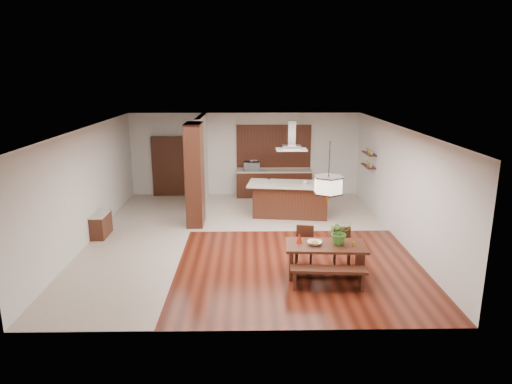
{
  "coord_description": "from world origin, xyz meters",
  "views": [
    {
      "loc": [
        0.09,
        -11.35,
        4.2
      ],
      "look_at": [
        0.3,
        0.0,
        1.25
      ],
      "focal_mm": 32.0,
      "sensor_mm": 36.0,
      "label": 1
    }
  ],
  "objects_px": {
    "pendant_lantern": "(329,173)",
    "kitchen_island": "(290,199)",
    "dining_chair_right": "(342,248)",
    "range_hood": "(292,135)",
    "dining_chair_left": "(304,247)",
    "island_cup": "(305,182)",
    "dining_bench": "(328,278)",
    "foliage_plant": "(340,232)",
    "microwave": "(251,166)",
    "dining_table": "(326,253)",
    "fruit_bowl": "(315,243)",
    "hallway_console": "(101,225)"
  },
  "relations": [
    {
      "from": "foliage_plant",
      "to": "kitchen_island",
      "type": "xyz_separation_m",
      "value": [
        -0.65,
        4.17,
        -0.43
      ]
    },
    {
      "from": "range_hood",
      "to": "dining_chair_left",
      "type": "bearing_deg",
      "value": -90.42
    },
    {
      "from": "microwave",
      "to": "dining_table",
      "type": "bearing_deg",
      "value": -82.23
    },
    {
      "from": "dining_chair_left",
      "to": "island_cup",
      "type": "distance_m",
      "value": 3.61
    },
    {
      "from": "dining_bench",
      "to": "foliage_plant",
      "type": "distance_m",
      "value": 1.04
    },
    {
      "from": "dining_bench",
      "to": "pendant_lantern",
      "type": "distance_m",
      "value": 2.12
    },
    {
      "from": "pendant_lantern",
      "to": "kitchen_island",
      "type": "height_order",
      "value": "pendant_lantern"
    },
    {
      "from": "dining_chair_right",
      "to": "range_hood",
      "type": "bearing_deg",
      "value": 109.87
    },
    {
      "from": "kitchen_island",
      "to": "foliage_plant",
      "type": "bearing_deg",
      "value": -73.29
    },
    {
      "from": "fruit_bowl",
      "to": "hallway_console",
      "type": "bearing_deg",
      "value": 154.4
    },
    {
      "from": "hallway_console",
      "to": "pendant_lantern",
      "type": "relative_size",
      "value": 0.67
    },
    {
      "from": "dining_chair_right",
      "to": "dining_table",
      "type": "bearing_deg",
      "value": -125.42
    },
    {
      "from": "pendant_lantern",
      "to": "range_hood",
      "type": "xyz_separation_m",
      "value": [
        -0.36,
        4.2,
        0.22
      ]
    },
    {
      "from": "dining_chair_left",
      "to": "island_cup",
      "type": "xyz_separation_m",
      "value": [
        0.44,
        3.52,
        0.65
      ]
    },
    {
      "from": "fruit_bowl",
      "to": "range_hood",
      "type": "bearing_deg",
      "value": 91.68
    },
    {
      "from": "pendant_lantern",
      "to": "microwave",
      "type": "relative_size",
      "value": 2.43
    },
    {
      "from": "pendant_lantern",
      "to": "fruit_bowl",
      "type": "relative_size",
      "value": 4.32
    },
    {
      "from": "dining_chair_right",
      "to": "kitchen_island",
      "type": "relative_size",
      "value": 0.33
    },
    {
      "from": "foliage_plant",
      "to": "range_hood",
      "type": "xyz_separation_m",
      "value": [
        -0.65,
        4.17,
        1.5
      ]
    },
    {
      "from": "dining_table",
      "to": "dining_bench",
      "type": "xyz_separation_m",
      "value": [
        -0.04,
        -0.61,
        -0.3
      ]
    },
    {
      "from": "foliage_plant",
      "to": "fruit_bowl",
      "type": "distance_m",
      "value": 0.57
    },
    {
      "from": "pendant_lantern",
      "to": "microwave",
      "type": "bearing_deg",
      "value": 103.1
    },
    {
      "from": "dining_bench",
      "to": "island_cup",
      "type": "height_order",
      "value": "island_cup"
    },
    {
      "from": "dining_chair_right",
      "to": "island_cup",
      "type": "relative_size",
      "value": 6.73
    },
    {
      "from": "range_hood",
      "to": "microwave",
      "type": "bearing_deg",
      "value": 116.4
    },
    {
      "from": "dining_table",
      "to": "island_cup",
      "type": "xyz_separation_m",
      "value": [
        0.05,
        4.06,
        0.58
      ]
    },
    {
      "from": "kitchen_island",
      "to": "microwave",
      "type": "relative_size",
      "value": 4.93
    },
    {
      "from": "dining_bench",
      "to": "dining_table",
      "type": "bearing_deg",
      "value": 86.42
    },
    {
      "from": "dining_chair_left",
      "to": "pendant_lantern",
      "type": "distance_m",
      "value": 1.92
    },
    {
      "from": "hallway_console",
      "to": "island_cup",
      "type": "bearing_deg",
      "value": 15.2
    },
    {
      "from": "dining_chair_left",
      "to": "kitchen_island",
      "type": "xyz_separation_m",
      "value": [
        0.03,
        3.65,
        0.09
      ]
    },
    {
      "from": "hallway_console",
      "to": "foliage_plant",
      "type": "distance_m",
      "value": 6.38
    },
    {
      "from": "range_hood",
      "to": "hallway_console",
      "type": "bearing_deg",
      "value": -162.26
    },
    {
      "from": "dining_bench",
      "to": "dining_chair_left",
      "type": "distance_m",
      "value": 1.23
    },
    {
      "from": "pendant_lantern",
      "to": "island_cup",
      "type": "height_order",
      "value": "pendant_lantern"
    },
    {
      "from": "dining_table",
      "to": "kitchen_island",
      "type": "distance_m",
      "value": 4.21
    },
    {
      "from": "dining_chair_left",
      "to": "foliage_plant",
      "type": "distance_m",
      "value": 1.0
    },
    {
      "from": "pendant_lantern",
      "to": "fruit_bowl",
      "type": "height_order",
      "value": "pendant_lantern"
    },
    {
      "from": "dining_bench",
      "to": "microwave",
      "type": "bearing_deg",
      "value": 101.72
    },
    {
      "from": "fruit_bowl",
      "to": "kitchen_island",
      "type": "height_order",
      "value": "kitchen_island"
    },
    {
      "from": "dining_table",
      "to": "dining_bench",
      "type": "distance_m",
      "value": 0.68
    },
    {
      "from": "hallway_console",
      "to": "dining_chair_left",
      "type": "bearing_deg",
      "value": -21.21
    },
    {
      "from": "dining_table",
      "to": "range_hood",
      "type": "xyz_separation_m",
      "value": [
        -0.36,
        4.2,
        1.95
      ]
    },
    {
      "from": "dining_table",
      "to": "dining_bench",
      "type": "bearing_deg",
      "value": -93.58
    },
    {
      "from": "range_hood",
      "to": "microwave",
      "type": "distance_m",
      "value": 2.94
    },
    {
      "from": "dining_table",
      "to": "dining_chair_right",
      "type": "height_order",
      "value": "dining_chair_right"
    },
    {
      "from": "fruit_bowl",
      "to": "microwave",
      "type": "xyz_separation_m",
      "value": [
        -1.28,
        6.53,
        0.36
      ]
    },
    {
      "from": "island_cup",
      "to": "fruit_bowl",
      "type": "bearing_deg",
      "value": -94.11
    },
    {
      "from": "dining_table",
      "to": "foliage_plant",
      "type": "height_order",
      "value": "foliage_plant"
    },
    {
      "from": "dining_bench",
      "to": "island_cup",
      "type": "distance_m",
      "value": 4.76
    }
  ]
}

